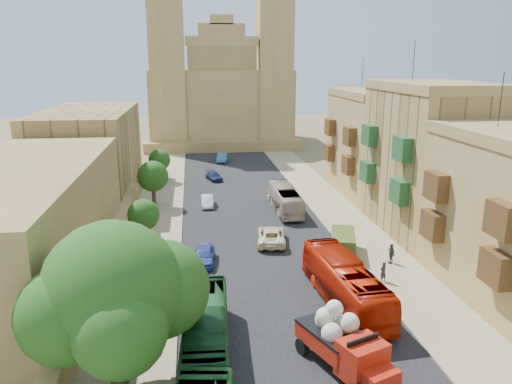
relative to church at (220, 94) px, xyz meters
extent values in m
cube|color=black|center=(0.00, -48.61, -9.51)|extent=(14.00, 140.00, 0.01)
cube|color=#958461|center=(9.50, -48.61, -9.51)|extent=(5.00, 140.00, 0.01)
cube|color=#958461|center=(-9.50, -48.61, -9.51)|extent=(5.00, 140.00, 0.01)
cube|color=#958461|center=(7.00, -48.61, -9.46)|extent=(0.25, 140.00, 0.12)
cube|color=#958461|center=(-7.00, -48.61, -9.46)|extent=(0.25, 140.00, 0.12)
cylinder|color=black|center=(15.00, -64.81, 3.58)|extent=(0.06, 0.06, 3.60)
cube|color=#4E351A|center=(11.55, -71.53, -5.53)|extent=(0.90, 2.20, 2.00)
cube|color=#4E351A|center=(11.55, -63.69, -5.53)|extent=(0.90, 2.20, 2.00)
cube|color=#4E351A|center=(11.55, -71.53, -2.59)|extent=(0.90, 2.20, 2.00)
cube|color=#4E351A|center=(11.55, -63.69, -2.59)|extent=(0.90, 2.20, 2.00)
cube|color=#A9864D|center=(16.00, -53.61, -3.02)|extent=(8.00, 14.00, 13.00)
cube|color=olive|center=(16.00, -53.61, 3.88)|extent=(8.20, 14.00, 0.80)
cylinder|color=black|center=(15.00, -50.81, 6.08)|extent=(0.06, 0.06, 3.60)
cube|color=#21542A|center=(11.55, -57.53, -4.58)|extent=(0.90, 2.20, 2.00)
cube|color=#21542A|center=(11.55, -49.69, -4.58)|extent=(0.90, 2.20, 2.00)
cube|color=#21542A|center=(11.55, -57.53, -0.94)|extent=(0.90, 2.20, 2.00)
cube|color=#21542A|center=(11.55, -49.69, -0.94)|extent=(0.90, 2.20, 2.00)
cube|color=#9F7E47|center=(16.00, -39.61, -3.77)|extent=(8.00, 14.00, 11.50)
cube|color=olive|center=(16.00, -39.61, 2.38)|extent=(8.20, 14.00, 0.80)
cylinder|color=black|center=(15.00, -36.81, 4.58)|extent=(0.06, 0.06, 3.60)
cube|color=#4E351A|center=(11.55, -43.53, -5.15)|extent=(0.90, 2.20, 2.00)
cube|color=#4E351A|center=(11.55, -35.69, -5.15)|extent=(0.90, 2.20, 2.00)
cube|color=#4E351A|center=(11.55, -43.53, -1.93)|extent=(0.90, 2.20, 2.00)
cube|color=#4E351A|center=(11.55, -35.69, -1.93)|extent=(0.90, 2.20, 2.00)
cube|color=#9F7E47|center=(-12.50, -58.61, -8.62)|extent=(1.00, 40.00, 1.80)
cube|color=olive|center=(-18.00, -60.61, -5.32)|extent=(10.00, 28.00, 8.40)
cube|color=#A9864D|center=(-18.00, -34.61, -4.52)|extent=(10.00, 22.00, 10.00)
cube|color=#9F7E47|center=(0.00, 2.39, -2.52)|extent=(26.00, 20.00, 14.00)
cube|color=olive|center=(0.00, -8.11, -8.62)|extent=(28.00, 4.00, 1.80)
cube|color=olive|center=(0.00, -6.41, 0.48)|extent=(12.00, 2.00, 16.00)
cube|color=#9F7E47|center=(0.00, -6.41, 9.38)|extent=(12.60, 2.40, 1.60)
cube|color=#9F7E47|center=(0.00, -6.41, 11.08)|extent=(8.00, 2.00, 2.40)
cube|color=#9F7E47|center=(0.00, -6.41, 12.88)|extent=(4.00, 2.00, 1.60)
cube|color=#9F7E47|center=(-9.50, -5.11, 4.98)|extent=(6.00, 6.00, 29.00)
cube|color=#9F7E47|center=(9.50, -5.11, 4.98)|extent=(6.00, 6.00, 29.00)
cylinder|color=#3C291E|center=(-9.50, -74.61, -7.87)|extent=(0.87, 0.87, 3.29)
sphere|color=#184111|center=(-9.50, -74.61, -4.14)|extent=(6.59, 6.59, 6.59)
sphere|color=#184111|center=(-7.42, -73.57, -4.66)|extent=(4.85, 4.85, 4.85)
sphere|color=#184111|center=(-11.41, -75.39, -4.83)|extent=(4.51, 4.51, 4.51)
sphere|color=#184111|center=(-8.98, -76.69, -5.01)|extent=(4.16, 4.16, 4.16)
sphere|color=#184111|center=(-10.45, -72.71, -3.45)|extent=(3.81, 3.81, 3.81)
cylinder|color=#3C291E|center=(-10.00, -66.61, -8.57)|extent=(0.44, 0.44, 1.90)
sphere|color=#184111|center=(-10.00, -66.61, -6.65)|extent=(2.76, 2.76, 2.76)
cylinder|color=#3C291E|center=(-10.00, -54.61, -8.57)|extent=(0.44, 0.44, 1.89)
sphere|color=#184111|center=(-10.00, -54.61, -6.67)|extent=(2.74, 2.74, 2.74)
cylinder|color=#3C291E|center=(-10.00, -42.61, -8.36)|extent=(0.44, 0.44, 2.32)
sphere|color=#184111|center=(-10.00, -42.61, -6.02)|extent=(3.37, 3.37, 3.37)
cylinder|color=#3C291E|center=(-10.00, -30.61, -8.54)|extent=(0.44, 0.44, 1.96)
sphere|color=#184111|center=(-10.00, -30.61, -6.56)|extent=(2.85, 2.85, 2.85)
cube|color=#AE1E0D|center=(1.40, -73.32, -8.23)|extent=(3.50, 4.28, 0.93)
cube|color=black|center=(1.40, -73.32, -7.72)|extent=(3.56, 4.35, 0.12)
cube|color=#AE1E0D|center=(2.30, -75.51, -8.13)|extent=(2.66, 2.44, 1.85)
cube|color=#AE1E0D|center=(2.77, -76.65, -8.54)|extent=(2.08, 1.80, 1.03)
cube|color=black|center=(2.30, -75.51, -7.41)|extent=(1.85, 0.84, 0.93)
cylinder|color=black|center=(3.60, -75.97, -9.05)|extent=(0.68, 0.99, 0.93)
cylinder|color=black|center=(-0.02, -72.57, -9.05)|extent=(0.68, 0.99, 0.93)
cylinder|color=black|center=(1.88, -71.79, -9.05)|extent=(0.68, 0.99, 0.93)
sphere|color=beige|center=(1.16, -74.08, -7.46)|extent=(1.13, 1.13, 1.13)
sphere|color=beige|center=(1.99, -73.41, -7.46)|extent=(1.13, 1.13, 1.13)
sphere|color=beige|center=(1.17, -72.75, -7.46)|extent=(1.13, 1.13, 1.13)
sphere|color=beige|center=(0.98, -73.38, -6.89)|extent=(1.03, 1.03, 1.03)
sphere|color=beige|center=(2.08, -74.04, -6.95)|extent=(1.03, 1.03, 1.03)
sphere|color=beige|center=(1.44, -73.41, -6.43)|extent=(0.93, 0.93, 0.93)
cube|color=#4A5620|center=(6.50, -58.61, -8.61)|extent=(3.05, 4.75, 1.82)
cylinder|color=black|center=(5.25, -59.85, -9.15)|extent=(0.48, 0.78, 0.73)
cylinder|color=black|center=(6.91, -60.32, -9.15)|extent=(0.48, 0.78, 0.73)
cylinder|color=black|center=(6.09, -56.91, -9.15)|extent=(0.48, 0.78, 0.73)
cylinder|color=black|center=(7.75, -57.38, -9.15)|extent=(0.48, 0.78, 0.73)
imported|color=#184A21|center=(-5.23, -71.97, -8.12)|extent=(2.85, 10.13, 2.79)
imported|color=#B31B04|center=(4.00, -67.21, -8.02)|extent=(3.37, 10.94, 3.00)
imported|color=#BDAB96|center=(4.00, -45.96, -8.19)|extent=(2.25, 9.51, 2.65)
imported|color=#354C9F|center=(-5.00, -59.17, -8.83)|extent=(2.04, 4.16, 1.37)
imported|color=white|center=(-4.21, -43.04, -8.92)|extent=(1.29, 3.64, 1.20)
imported|color=#F9E6B5|center=(1.00, -55.37, -8.80)|extent=(3.10, 5.46, 1.44)
imported|color=#142749|center=(-2.86, -30.64, -8.97)|extent=(2.51, 4.05, 1.10)
imported|color=white|center=(4.09, -42.91, -8.83)|extent=(3.15, 4.36, 1.38)
imported|color=teal|center=(-0.97, -18.26, -8.83)|extent=(2.14, 4.34, 1.37)
imported|color=#252426|center=(7.81, -64.26, -8.74)|extent=(0.67, 0.57, 1.55)
imported|color=#37353E|center=(9.72, -61.02, -8.70)|extent=(0.56, 1.01, 1.63)
camera|label=1|loc=(-5.66, -96.31, 6.11)|focal=35.00mm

